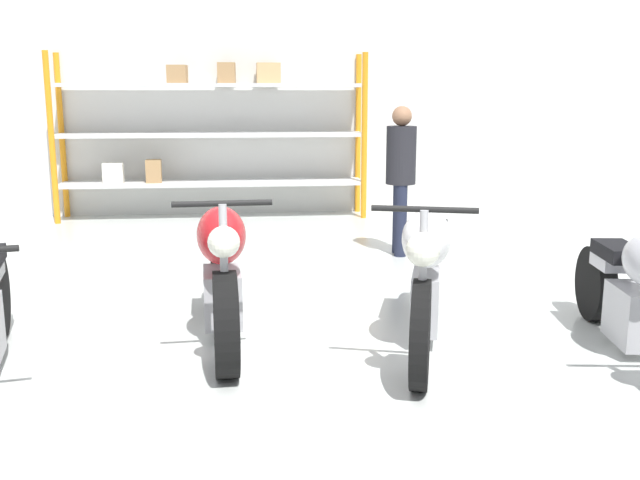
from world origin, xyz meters
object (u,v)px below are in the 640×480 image
(motorcycle_white, at_px, (426,273))
(person_browsing, at_px, (401,169))
(shelving_rack, at_px, (210,130))
(motorcycle_silver, at_px, (639,295))
(motorcycle_red, at_px, (222,273))

(motorcycle_white, height_order, person_browsing, person_browsing)
(shelving_rack, height_order, motorcycle_silver, shelving_rack)
(shelving_rack, xyz_separation_m, person_browsing, (2.14, -2.62, -0.29))
(motorcycle_red, bearing_deg, person_browsing, 141.29)
(motorcycle_white, bearing_deg, person_browsing, -172.44)
(shelving_rack, distance_m, motorcycle_silver, 6.62)
(motorcycle_white, bearing_deg, motorcycle_silver, 91.11)
(shelving_rack, distance_m, person_browsing, 3.39)
(shelving_rack, xyz_separation_m, motorcycle_red, (0.30, -5.20, -0.74))
(shelving_rack, bearing_deg, motorcycle_silver, -62.33)
(motorcycle_silver, xyz_separation_m, person_browsing, (-0.91, 3.20, 0.51))
(motorcycle_white, distance_m, person_browsing, 2.89)
(motorcycle_white, height_order, motorcycle_silver, motorcycle_white)
(motorcycle_silver, relative_size, person_browsing, 1.32)
(motorcycle_red, height_order, motorcycle_silver, motorcycle_red)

